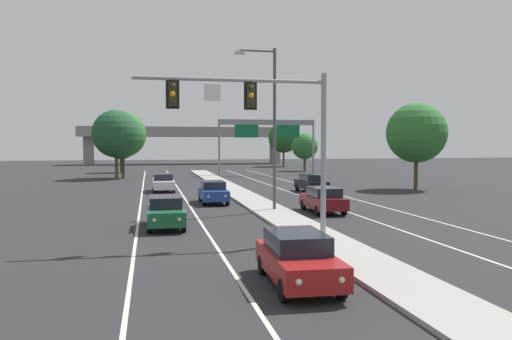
{
  "coord_description": "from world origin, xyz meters",
  "views": [
    {
      "loc": [
        -7.39,
        -5.76,
        4.26
      ],
      "look_at": [
        -3.2,
        14.25,
        3.2
      ],
      "focal_mm": 35.96,
      "sensor_mm": 36.0,
      "label": 1
    }
  ],
  "objects_px": {
    "car_oncoming_green": "(166,211)",
    "tree_far_left_a": "(123,135)",
    "tree_far_right_b": "(416,133)",
    "car_oncoming_blue": "(213,192)",
    "car_receding_black": "(311,183)",
    "highway_sign_gantry": "(267,129)",
    "car_oncoming_white": "(163,182)",
    "car_receding_darkred": "(323,199)",
    "tree_far_left_b": "(116,134)",
    "overhead_signal_mast": "(264,118)",
    "tree_far_left_c": "(121,145)",
    "car_oncoming_red": "(298,258)",
    "street_lamp_median": "(271,119)",
    "tree_far_right_c": "(284,137)",
    "tree_far_right_a": "(305,146)"
  },
  "relations": [
    {
      "from": "car_oncoming_green",
      "to": "tree_far_left_a",
      "type": "distance_m",
      "value": 39.13
    },
    {
      "from": "tree_far_right_b",
      "to": "car_oncoming_blue",
      "type": "bearing_deg",
      "value": -160.31
    },
    {
      "from": "car_receding_black",
      "to": "tree_far_right_b",
      "type": "distance_m",
      "value": 11.23
    },
    {
      "from": "car_oncoming_blue",
      "to": "highway_sign_gantry",
      "type": "bearing_deg",
      "value": 70.17
    },
    {
      "from": "car_oncoming_white",
      "to": "car_receding_darkred",
      "type": "bearing_deg",
      "value": -59.77
    },
    {
      "from": "highway_sign_gantry",
      "to": "tree_far_left_b",
      "type": "distance_m",
      "value": 19.74
    },
    {
      "from": "car_oncoming_blue",
      "to": "tree_far_left_b",
      "type": "bearing_deg",
      "value": 106.84
    },
    {
      "from": "overhead_signal_mast",
      "to": "tree_far_left_c",
      "type": "bearing_deg",
      "value": 99.04
    },
    {
      "from": "car_oncoming_blue",
      "to": "car_receding_darkred",
      "type": "height_order",
      "value": "same"
    },
    {
      "from": "car_oncoming_red",
      "to": "street_lamp_median",
      "type": "bearing_deg",
      "value": 79.29
    },
    {
      "from": "tree_far_left_a",
      "to": "tree_far_right_c",
      "type": "height_order",
      "value": "tree_far_right_c"
    },
    {
      "from": "car_receding_darkred",
      "to": "car_receding_black",
      "type": "distance_m",
      "value": 13.28
    },
    {
      "from": "car_oncoming_white",
      "to": "highway_sign_gantry",
      "type": "distance_m",
      "value": 26.24
    },
    {
      "from": "car_oncoming_green",
      "to": "tree_far_left_c",
      "type": "distance_m",
      "value": 51.38
    },
    {
      "from": "highway_sign_gantry",
      "to": "car_receding_black",
      "type": "bearing_deg",
      "value": -93.95
    },
    {
      "from": "overhead_signal_mast",
      "to": "car_oncoming_green",
      "type": "xyz_separation_m",
      "value": [
        -4.07,
        4.6,
        -4.56
      ]
    },
    {
      "from": "car_oncoming_white",
      "to": "tree_far_right_a",
      "type": "bearing_deg",
      "value": 53.38
    },
    {
      "from": "car_receding_darkred",
      "to": "tree_far_right_c",
      "type": "distance_m",
      "value": 63.55
    },
    {
      "from": "tree_far_left_b",
      "to": "tree_far_left_c",
      "type": "xyz_separation_m",
      "value": [
        -0.15,
        13.59,
        -1.4
      ]
    },
    {
      "from": "street_lamp_median",
      "to": "tree_far_right_b",
      "type": "height_order",
      "value": "street_lamp_median"
    },
    {
      "from": "street_lamp_median",
      "to": "tree_far_left_a",
      "type": "xyz_separation_m",
      "value": [
        -10.58,
        33.76,
        -0.44
      ]
    },
    {
      "from": "car_oncoming_green",
      "to": "car_receding_black",
      "type": "xyz_separation_m",
      "value": [
        13.1,
        16.53,
        0.0
      ]
    },
    {
      "from": "car_receding_darkred",
      "to": "car_oncoming_green",
      "type": "bearing_deg",
      "value": -159.06
    },
    {
      "from": "street_lamp_median",
      "to": "highway_sign_gantry",
      "type": "distance_m",
      "value": 36.91
    },
    {
      "from": "car_oncoming_green",
      "to": "tree_far_right_a",
      "type": "xyz_separation_m",
      "value": [
        22.78,
        49.73,
        3.01
      ]
    },
    {
      "from": "street_lamp_median",
      "to": "car_oncoming_blue",
      "type": "xyz_separation_m",
      "value": [
        -3.0,
        5.15,
        -4.97
      ]
    },
    {
      "from": "car_receding_black",
      "to": "tree_far_right_a",
      "type": "bearing_deg",
      "value": 73.75
    },
    {
      "from": "tree_far_left_a",
      "to": "tree_far_right_b",
      "type": "distance_m",
      "value": 34.79
    },
    {
      "from": "car_oncoming_green",
      "to": "highway_sign_gantry",
      "type": "distance_m",
      "value": 43.83
    },
    {
      "from": "car_oncoming_green",
      "to": "tree_far_right_c",
      "type": "bearing_deg",
      "value": 70.18
    },
    {
      "from": "highway_sign_gantry",
      "to": "tree_far_right_b",
      "type": "height_order",
      "value": "tree_far_right_b"
    },
    {
      "from": "car_receding_darkred",
      "to": "car_receding_black",
      "type": "height_order",
      "value": "same"
    },
    {
      "from": "car_receding_darkred",
      "to": "highway_sign_gantry",
      "type": "relative_size",
      "value": 0.34
    },
    {
      "from": "car_oncoming_red",
      "to": "car_oncoming_white",
      "type": "bearing_deg",
      "value": 95.77
    },
    {
      "from": "car_oncoming_white",
      "to": "car_oncoming_blue",
      "type": "bearing_deg",
      "value": -71.17
    },
    {
      "from": "car_receding_darkred",
      "to": "tree_far_right_a",
      "type": "xyz_separation_m",
      "value": [
        13.1,
        46.02,
        3.01
      ]
    },
    {
      "from": "car_receding_black",
      "to": "tree_far_left_a",
      "type": "height_order",
      "value": "tree_far_left_a"
    },
    {
      "from": "tree_far_right_a",
      "to": "tree_far_left_c",
      "type": "bearing_deg",
      "value": 177.24
    },
    {
      "from": "car_oncoming_white",
      "to": "tree_far_left_b",
      "type": "height_order",
      "value": "tree_far_left_b"
    },
    {
      "from": "tree_far_left_c",
      "to": "tree_far_right_c",
      "type": "bearing_deg",
      "value": 27.02
    },
    {
      "from": "car_oncoming_blue",
      "to": "tree_far_right_c",
      "type": "xyz_separation_m",
      "value": [
        19.95,
        55.48,
        4.55
      ]
    },
    {
      "from": "car_oncoming_green",
      "to": "car_receding_darkred",
      "type": "bearing_deg",
      "value": 20.94
    },
    {
      "from": "car_oncoming_white",
      "to": "tree_far_left_a",
      "type": "relative_size",
      "value": 0.55
    },
    {
      "from": "tree_far_left_b",
      "to": "overhead_signal_mast",
      "type": "bearing_deg",
      "value": -78.31
    },
    {
      "from": "tree_far_right_c",
      "to": "tree_far_left_b",
      "type": "bearing_deg",
      "value": -135.17
    },
    {
      "from": "car_oncoming_red",
      "to": "car_oncoming_green",
      "type": "bearing_deg",
      "value": 107.12
    },
    {
      "from": "car_oncoming_green",
      "to": "car_receding_darkred",
      "type": "xyz_separation_m",
      "value": [
        9.68,
        3.7,
        0.0
      ]
    },
    {
      "from": "car_receding_darkred",
      "to": "car_receding_black",
      "type": "bearing_deg",
      "value": 75.07
    },
    {
      "from": "overhead_signal_mast",
      "to": "tree_far_right_a",
      "type": "relative_size",
      "value": 1.42
    },
    {
      "from": "tree_far_left_a",
      "to": "tree_far_left_b",
      "type": "xyz_separation_m",
      "value": [
        -0.72,
        -1.21,
        0.07
      ]
    }
  ]
}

